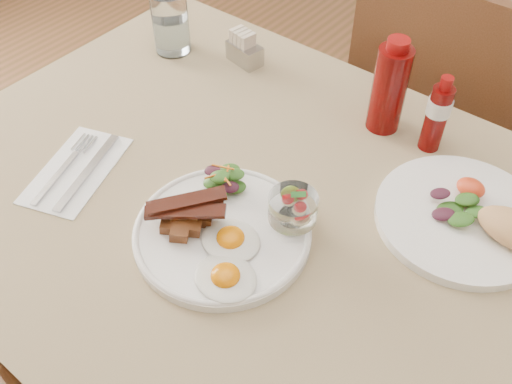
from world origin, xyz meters
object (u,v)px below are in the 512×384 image
(chair_far, at_px, (438,122))
(fruit_cup, at_px, (293,208))
(main_plate, at_px, (222,233))
(ketchup_bottle, at_px, (389,88))
(hot_sauce_bottle, at_px, (437,115))
(table, at_px, (286,252))
(sugar_caddy, at_px, (244,50))
(second_plate, at_px, (476,220))
(water_glass, at_px, (171,26))

(chair_far, height_order, fruit_cup, chair_far)
(main_plate, height_order, ketchup_bottle, ketchup_bottle)
(hot_sauce_bottle, bearing_deg, table, -108.10)
(table, bearing_deg, hot_sauce_bottle, 71.90)
(chair_far, bearing_deg, sugar_caddy, -133.60)
(ketchup_bottle, height_order, hot_sauce_bottle, ketchup_bottle)
(fruit_cup, height_order, ketchup_bottle, ketchup_bottle)
(second_plate, distance_m, water_glass, 0.74)
(hot_sauce_bottle, distance_m, sugar_caddy, 0.44)
(main_plate, height_order, fruit_cup, fruit_cup)
(ketchup_bottle, height_order, sugar_caddy, ketchup_bottle)
(table, distance_m, water_glass, 0.57)
(fruit_cup, bearing_deg, main_plate, -137.32)
(chair_far, bearing_deg, hot_sauce_bottle, -74.71)
(ketchup_bottle, distance_m, water_glass, 0.50)
(chair_far, height_order, second_plate, chair_far)
(chair_far, relative_size, water_glass, 6.90)
(main_plate, bearing_deg, chair_far, 85.62)
(second_plate, height_order, sugar_caddy, sugar_caddy)
(table, relative_size, second_plate, 4.41)
(hot_sauce_bottle, relative_size, water_glass, 1.12)
(chair_far, height_order, ketchup_bottle, ketchup_bottle)
(fruit_cup, relative_size, ketchup_bottle, 0.41)
(second_plate, bearing_deg, fruit_cup, -139.41)
(ketchup_bottle, bearing_deg, chair_far, 90.31)
(ketchup_bottle, bearing_deg, second_plate, -28.74)
(fruit_cup, bearing_deg, sugar_caddy, 137.97)
(second_plate, distance_m, ketchup_bottle, 0.28)
(table, bearing_deg, chair_far, 90.00)
(chair_far, xyz_separation_m, hot_sauce_bottle, (0.10, -0.36, 0.30))
(ketchup_bottle, bearing_deg, table, -90.37)
(fruit_cup, bearing_deg, second_plate, 40.59)
(table, height_order, fruit_cup, fruit_cup)
(hot_sauce_bottle, height_order, sugar_caddy, hot_sauce_bottle)
(main_plate, bearing_deg, sugar_caddy, 125.16)
(chair_far, relative_size, second_plate, 3.09)
(table, xyz_separation_m, ketchup_bottle, (0.00, 0.30, 0.18))
(ketchup_bottle, bearing_deg, fruit_cup, -86.41)
(main_plate, xyz_separation_m, fruit_cup, (0.08, 0.07, 0.05))
(chair_far, distance_m, second_plate, 0.60)
(second_plate, bearing_deg, main_plate, -138.84)
(main_plate, xyz_separation_m, sugar_caddy, (-0.28, 0.40, 0.02))
(hot_sauce_bottle, bearing_deg, main_plate, -111.55)
(hot_sauce_bottle, height_order, water_glass, hot_sauce_bottle)
(second_plate, relative_size, sugar_caddy, 3.57)
(table, distance_m, second_plate, 0.32)
(fruit_cup, height_order, sugar_caddy, fruit_cup)
(main_plate, bearing_deg, fruit_cup, 42.68)
(fruit_cup, height_order, second_plate, fruit_cup)
(sugar_caddy, distance_m, water_glass, 0.17)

